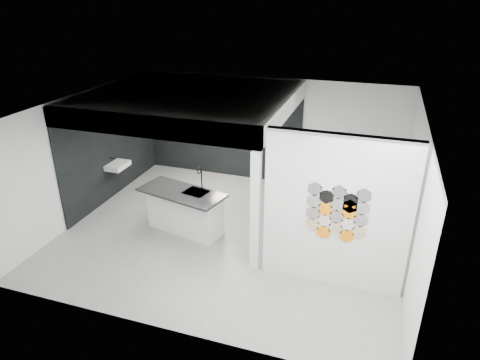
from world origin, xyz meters
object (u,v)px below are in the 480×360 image
(utensil_cup, at_px, (198,126))
(glass_bowl, at_px, (273,134))
(kitchen_island, at_px, (185,210))
(stockpot, at_px, (187,123))
(bottle_dark, at_px, (208,127))
(partition_panel, at_px, (336,213))
(wall_basin, at_px, (118,166))
(kettle, at_px, (258,131))
(glass_vase, at_px, (273,133))

(utensil_cup, bearing_deg, glass_bowl, 0.00)
(kitchen_island, height_order, glass_bowl, kitchen_island)
(stockpot, distance_m, utensil_cup, 0.33)
(stockpot, relative_size, bottle_dark, 1.80)
(partition_panel, xyz_separation_m, wall_basin, (-5.46, 1.80, -0.55))
(kitchen_island, xyz_separation_m, kettle, (0.74, 3.06, 0.90))
(bottle_dark, bearing_deg, glass_bowl, 0.00)
(glass_bowl, xyz_separation_m, bottle_dark, (-1.80, 0.00, 0.02))
(partition_panel, height_order, wall_basin, partition_panel)
(utensil_cup, bearing_deg, stockpot, 180.00)
(utensil_cup, bearing_deg, glass_vase, 0.00)
(partition_panel, relative_size, bottle_dark, 20.00)
(wall_basin, height_order, bottle_dark, bottle_dark)
(kettle, xyz_separation_m, utensil_cup, (-1.72, 0.00, -0.02))
(stockpot, height_order, utensil_cup, stockpot)
(glass_bowl, height_order, utensil_cup, utensil_cup)
(utensil_cup, bearing_deg, kettle, 0.00)
(wall_basin, distance_m, stockpot, 2.35)
(stockpot, height_order, bottle_dark, stockpot)
(partition_panel, distance_m, kettle, 4.59)
(kitchen_island, xyz_separation_m, utensil_cup, (-0.98, 3.06, 0.88))
(stockpot, relative_size, kettle, 1.36)
(partition_panel, xyz_separation_m, stockpot, (-4.51, 3.87, 0.02))
(wall_basin, bearing_deg, partition_panel, -18.23)
(stockpot, bearing_deg, kettle, 0.00)
(stockpot, xyz_separation_m, utensil_cup, (0.32, 0.00, -0.05))
(kitchen_island, xyz_separation_m, glass_vase, (1.13, 3.06, 0.88))
(kitchen_island, bearing_deg, partition_panel, -1.22)
(partition_panel, distance_m, bottle_dark, 5.47)
(kettle, bearing_deg, glass_vase, -10.85)
(kitchen_island, distance_m, utensil_cup, 3.33)
(partition_panel, relative_size, stockpot, 11.12)
(utensil_cup, bearing_deg, bottle_dark, 0.00)
(stockpot, relative_size, utensil_cup, 2.21)
(kitchen_island, relative_size, stockpot, 7.86)
(kettle, height_order, glass_bowl, kettle)
(partition_panel, distance_m, wall_basin, 5.78)
(wall_basin, distance_m, kitchen_island, 2.49)
(wall_basin, relative_size, kettle, 3.24)
(partition_panel, height_order, kitchen_island, partition_panel)
(stockpot, height_order, glass_vase, stockpot)
(bottle_dark, relative_size, utensil_cup, 1.23)
(bottle_dark, bearing_deg, glass_vase, 0.00)
(kettle, relative_size, bottle_dark, 1.32)
(glass_vase, bearing_deg, kettle, 180.00)
(stockpot, bearing_deg, utensil_cup, 0.00)
(kitchen_island, height_order, glass_vase, kitchen_island)
(stockpot, bearing_deg, glass_bowl, 0.00)
(glass_vase, relative_size, bottle_dark, 0.95)
(partition_panel, height_order, glass_vase, partition_panel)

